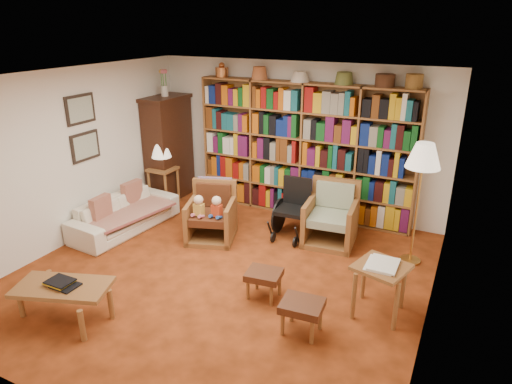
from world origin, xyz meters
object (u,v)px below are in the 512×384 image
Objects in this scene: wheelchair at (294,210)px; sofa at (125,214)px; floor_lamp at (423,161)px; footstool_a at (264,276)px; armchair_sage at (332,219)px; armchair_leather at (214,215)px; side_table_papers at (381,274)px; footstool_b at (302,308)px; coffee_table at (63,289)px; side_table_lamp at (163,177)px.

sofa is at bearing -158.32° from wheelchair.
wheelchair is 0.54× the size of floor_lamp.
sofa is at bearing 164.88° from footstool_a.
armchair_sage reaches higher than sofa.
armchair_leather reaches higher than footstool_a.
side_table_papers is at bearing -91.57° from sofa.
side_table_papers is at bearing -17.92° from armchair_leather.
coffee_table is (-2.43, -0.91, 0.06)m from footstool_b.
sofa is 2.75× the size of side_table_papers.
sofa is 4.45m from floor_lamp.
side_table_lamp is 3.13m from armchair_sage.
sofa is at bearing 161.15° from footstool_b.
armchair_leather is at bearing -169.45° from floor_lamp.
side_table_papers is 1.46× the size of footstool_a.
armchair_sage is 1.39× the size of side_table_papers.
side_table_lamp is at bearing 178.79° from armchair_sage.
side_table_lamp is at bearing 146.66° from footstool_b.
sofa is at bearing -167.69° from floor_lamp.
sofa is at bearing -160.43° from armchair_sage.
side_table_papers reaches higher than footstool_b.
floor_lamp is 1.67m from side_table_papers.
armchair_leather reaches higher than coffee_table.
footstool_a is at bearing -79.63° from wheelchair.
armchair_sage reaches higher than footstool_b.
armchair_leather is at bearing 80.15° from coffee_table.
wheelchair is 2.15m from side_table_papers.
side_table_papers is at bearing -96.28° from floor_lamp.
side_table_lamp is 1.45× the size of footstool_b.
coffee_table is (-0.43, -2.46, 0.01)m from armchair_leather.
floor_lamp reaches higher than armchair_leather.
wheelchair is at bearing 138.03° from side_table_papers.
side_table_papers is 0.58× the size of coffee_table.
floor_lamp is at bearing 10.55° from armchair_leather.
wheelchair is at bearing 28.78° from armchair_leather.
footstool_a is (-1.28, -0.28, -0.23)m from side_table_papers.
floor_lamp is (1.75, -0.06, 1.03)m from wheelchair.
floor_lamp is (4.19, 0.92, 1.18)m from sofa.
armchair_leather is 2.50m from coffee_table.
side_table_lamp is 3.39m from coffee_table.
wheelchair reaches higher than armchair_leather.
side_table_papers reaches higher than coffee_table.
floor_lamp is 2.50m from footstool_b.
side_table_lamp is at bearing 158.83° from side_table_papers.
sofa is 2.64m from wheelchair.
floor_lamp is at bearing 83.72° from side_table_papers.
side_table_lamp is at bearing 146.60° from footstool_a.
floor_lamp reaches higher than sofa.
armchair_sage is at bearing 123.56° from side_table_papers.
sofa is 4.02× the size of footstool_a.
armchair_leather is 1.77m from armchair_sage.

